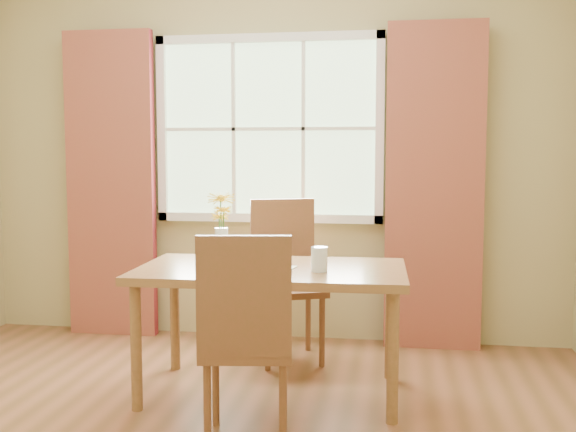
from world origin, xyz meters
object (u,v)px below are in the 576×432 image
(dining_table, at_px, (271,280))
(chair_far, at_px, (286,271))
(water_glass, at_px, (319,260))
(flower_vase, at_px, (221,220))
(chair_near, at_px, (246,331))
(croissant_sandwich, at_px, (259,255))

(dining_table, bearing_deg, chair_far, 91.24)
(dining_table, relative_size, water_glass, 11.31)
(water_glass, xyz_separation_m, flower_vase, (-0.60, 0.25, 0.18))
(chair_near, height_order, flower_vase, flower_vase)
(chair_far, height_order, flower_vase, flower_vase)
(water_glass, bearing_deg, dining_table, 161.94)
(croissant_sandwich, xyz_separation_m, flower_vase, (-0.28, 0.27, 0.15))
(chair_far, bearing_deg, chair_near, -109.92)
(water_glass, bearing_deg, croissant_sandwich, -177.22)
(chair_near, xyz_separation_m, flower_vase, (-0.34, 0.87, 0.41))
(chair_near, height_order, chair_far, chair_far)
(flower_vase, bearing_deg, chair_near, -68.84)
(dining_table, xyz_separation_m, chair_near, (0.01, -0.70, -0.10))
(flower_vase, bearing_deg, chair_far, 61.28)
(water_glass, bearing_deg, chair_far, 111.42)
(croissant_sandwich, bearing_deg, dining_table, 59.59)
(chair_near, height_order, water_glass, chair_near)
(chair_far, distance_m, water_glass, 0.86)
(dining_table, bearing_deg, chair_near, -90.44)
(chair_far, bearing_deg, croissant_sandwich, -112.70)
(dining_table, distance_m, flower_vase, 0.48)
(dining_table, height_order, chair_far, chair_far)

